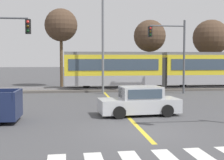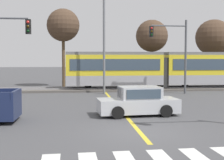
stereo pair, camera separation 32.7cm
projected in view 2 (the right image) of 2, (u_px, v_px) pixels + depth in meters
The scene contains 12 objects.
ground_plane at pixel (139, 132), 12.77m from camera, with size 200.00×200.00×0.00m, color #474749.
track_bed at pixel (103, 89), 29.63m from camera, with size 120.00×4.00×0.18m, color #56514C.
rail_near at pixel (104, 88), 28.91m from camera, with size 120.00×0.08×0.10m, color #939399.
rail_far at pixel (103, 87), 30.34m from camera, with size 120.00×0.08×0.10m, color #939399.
light_rail_tram at pixel (163, 68), 30.14m from camera, with size 18.50×2.64×3.43m.
lane_centre_line at pixel (118, 107), 19.24m from camera, with size 0.20×16.99×0.01m, color gold.
sedan_crossing at pixel (138, 102), 16.45m from camera, with size 4.32×2.16×1.52m.
traffic_light_far_right at pixel (174, 46), 26.28m from camera, with size 3.25×0.38×6.24m.
street_lamp_centre at pixel (107, 36), 26.22m from camera, with size 2.39×0.28×8.57m.
bare_tree_west at pixel (63, 26), 32.63m from camera, with size 3.42×3.42×8.20m.
bare_tree_east at pixel (152, 36), 33.62m from camera, with size 3.46×3.46×7.17m.
bare_tree_far_east at pixel (214, 38), 36.04m from camera, with size 4.16×4.16×7.50m.
Camera 2 is at (-2.54, -12.38, 2.99)m, focal length 50.00 mm.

